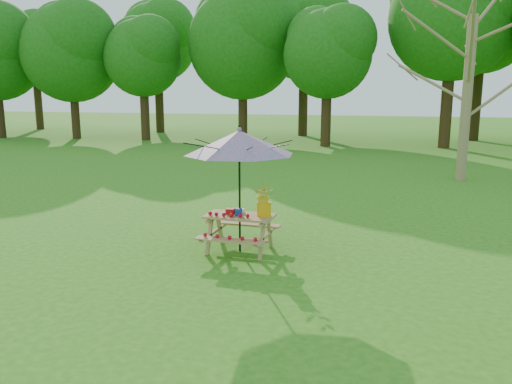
# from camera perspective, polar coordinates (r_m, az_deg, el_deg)

# --- Properties ---
(picnic_table) EXTENTS (1.20, 1.32, 0.67)m
(picnic_table) POSITION_cam_1_polar(r_m,az_deg,el_deg) (8.91, -1.86, -4.78)
(picnic_table) COLOR #9E7047
(picnic_table) RESTS_ON ground
(patio_umbrella) EXTENTS (2.36, 2.36, 2.25)m
(patio_umbrella) POSITION_cam_1_polar(r_m,az_deg,el_deg) (8.61, -1.92, 5.66)
(patio_umbrella) COLOR black
(patio_umbrella) RESTS_ON ground
(produce_bins) EXTENTS (0.31, 0.34, 0.13)m
(produce_bins) POSITION_cam_1_polar(r_m,az_deg,el_deg) (8.85, -2.27, -2.24)
(produce_bins) COLOR #AA100D
(produce_bins) RESTS_ON picnic_table
(tomatoes_row) EXTENTS (0.77, 0.13, 0.07)m
(tomatoes_row) POSITION_cam_1_polar(r_m,az_deg,el_deg) (8.70, -3.18, -2.61)
(tomatoes_row) COLOR red
(tomatoes_row) RESTS_ON picnic_table
(flower_bucket) EXTENTS (0.41, 0.38, 0.56)m
(flower_bucket) POSITION_cam_1_polar(r_m,az_deg,el_deg) (8.69, 0.92, -0.81)
(flower_bucket) COLOR #ECA60C
(flower_bucket) RESTS_ON picnic_table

